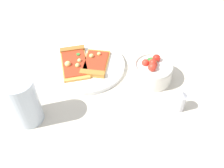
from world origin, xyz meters
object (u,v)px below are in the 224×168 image
at_px(pizza_slice_near, 74,61).
at_px(pepper_shaker, 180,101).
at_px(salad_bowl, 152,71).
at_px(soda_glass, 24,102).
at_px(plate, 86,65).
at_px(pizza_slice_far, 95,64).

distance_m(pizza_slice_near, pepper_shaker, 0.35).
relative_size(salad_bowl, soda_glass, 0.87).
bearing_deg(pepper_shaker, soda_glass, 58.22).
height_order(pizza_slice_near, salad_bowl, salad_bowl).
height_order(pizza_slice_near, pepper_shaker, pepper_shaker).
bearing_deg(soda_glass, plate, -69.11).
xyz_separation_m(pizza_slice_near, soda_glass, (-0.11, 0.20, 0.05)).
relative_size(pizza_slice_near, salad_bowl, 1.48).
bearing_deg(pizza_slice_near, plate, -128.30).
relative_size(pizza_slice_near, pepper_shaker, 2.67).
distance_m(pizza_slice_far, salad_bowl, 0.18).
bearing_deg(plate, pizza_slice_far, -148.88).
height_order(plate, pizza_slice_far, pizza_slice_far).
xyz_separation_m(plate, soda_glass, (-0.09, 0.23, 0.06)).
bearing_deg(plate, pizza_slice_near, 51.70).
xyz_separation_m(salad_bowl, soda_glass, (0.08, 0.36, 0.03)).
height_order(plate, soda_glass, soda_glass).
bearing_deg(pepper_shaker, salad_bowl, -9.08).
bearing_deg(salad_bowl, soda_glass, 77.19).
relative_size(pizza_slice_far, soda_glass, 1.05).
bearing_deg(pepper_shaker, pizza_slice_near, 23.35).
xyz_separation_m(plate, pepper_shaker, (-0.30, -0.11, 0.03)).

